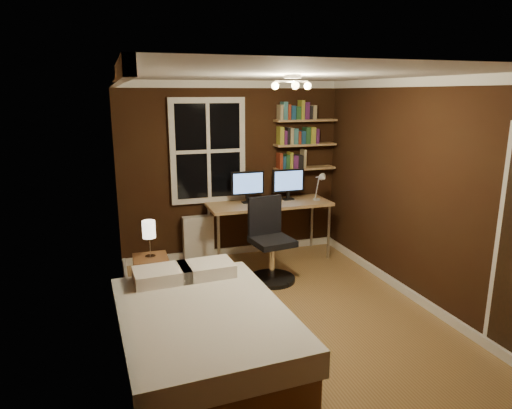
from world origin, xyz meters
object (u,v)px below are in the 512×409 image
object	(u,v)px
nightstand	(152,277)
office_chair	(270,249)
desk_lamp	(320,186)
bed	(203,333)
desk	(269,207)
monitor_right	(288,184)
radiator	(198,238)
bedside_lamp	(149,239)
monitor_left	(248,187)

from	to	relation	value
nightstand	office_chair	size ratio (longest dim) A/B	0.46
desk_lamp	bed	bearing A→B (deg)	-134.87
desk	monitor_right	distance (m)	0.44
radiator	office_chair	bearing A→B (deg)	-53.39
bedside_lamp	monitor_right	xyz separation A→B (m)	(2.06, 0.87, 0.35)
bedside_lamp	desk_lamp	xyz separation A→B (m)	(2.45, 0.63, 0.34)
nightstand	monitor_left	bearing A→B (deg)	31.46
desk	radiator	bearing A→B (deg)	166.78
desk	monitor_right	world-z (taller)	monitor_right
monitor_left	monitor_right	distance (m)	0.61
bedside_lamp	desk	distance (m)	1.91
nightstand	desk_lamp	bearing A→B (deg)	14.94
nightstand	bed	bearing A→B (deg)	-78.61
radiator	monitor_right	bearing A→B (deg)	-6.29
radiator	office_chair	size ratio (longest dim) A/B	0.60
monitor_right	desk_lamp	xyz separation A→B (m)	(0.38, -0.24, -0.00)
radiator	desk_lamp	xyz separation A→B (m)	(1.69, -0.39, 0.72)
desk	desk_lamp	size ratio (longest dim) A/B	3.96
office_chair	nightstand	bearing A→B (deg)	173.32
radiator	office_chair	distance (m)	1.23
monitor_right	office_chair	distance (m)	1.20
bedside_lamp	monitor_left	distance (m)	1.73
nightstand	radiator	bearing A→B (deg)	53.81
desk_lamp	nightstand	bearing A→B (deg)	-165.55
radiator	monitor_left	world-z (taller)	monitor_left
monitor_left	monitor_right	xyz separation A→B (m)	(0.61, 0.00, 0.00)
radiator	desk	distance (m)	1.10
desk	office_chair	size ratio (longest dim) A/B	1.63
nightstand	monitor_left	distance (m)	1.88
radiator	desk	bearing A→B (deg)	-13.22
bed	desk	xyz separation A→B (m)	(1.45, 2.32, 0.49)
desk	monitor_right	xyz separation A→B (m)	(0.32, 0.09, 0.28)
nightstand	monitor_right	world-z (taller)	monitor_right
monitor_right	desk	bearing A→B (deg)	-164.94
bed	nightstand	size ratio (longest dim) A/B	4.10
bedside_lamp	radiator	world-z (taller)	bedside_lamp
desk	monitor_left	size ratio (longest dim) A/B	3.65
desk	desk_lamp	distance (m)	0.78
radiator	monitor_right	distance (m)	1.50
bedside_lamp	office_chair	size ratio (longest dim) A/B	0.41
bed	desk	bearing A→B (deg)	55.22
nightstand	desk_lamp	size ratio (longest dim) A/B	1.11
bed	monitor_right	world-z (taller)	monitor_right
bedside_lamp	desk_lamp	world-z (taller)	desk_lamp
nightstand	office_chair	world-z (taller)	office_chair
bed	bedside_lamp	distance (m)	1.62
bed	monitor_left	world-z (taller)	monitor_left
nightstand	desk_lamp	distance (m)	2.65
bed	nightstand	bearing A→B (deg)	98.10
radiator	office_chair	xyz separation A→B (m)	(0.73, -0.99, 0.09)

